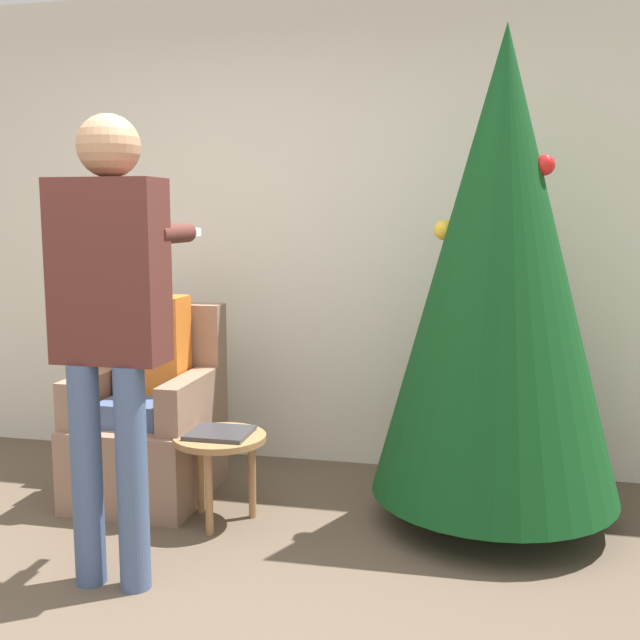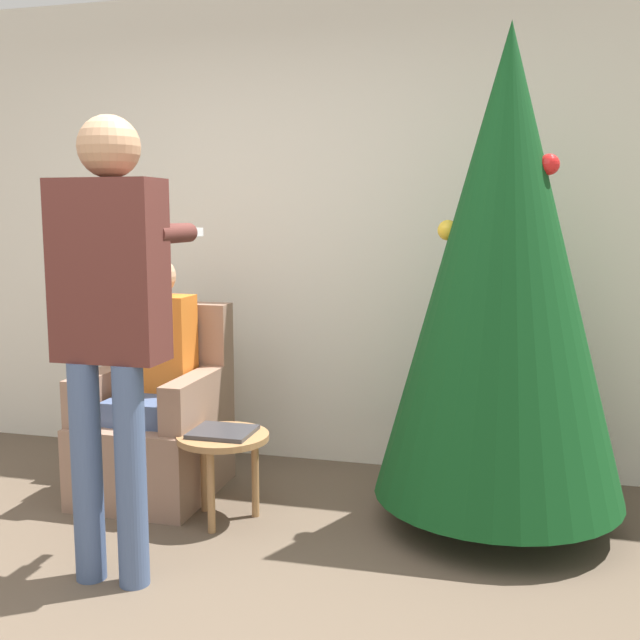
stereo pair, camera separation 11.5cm
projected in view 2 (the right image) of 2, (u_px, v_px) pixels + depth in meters
wall_back at (290, 232)px, 4.35m from camera, size 8.00×0.06×2.70m
christmas_tree at (504, 267)px, 3.36m from camera, size 1.14×1.14×2.28m
armchair at (157, 428)px, 3.93m from camera, size 0.63×0.72×0.98m
person_seated at (153, 367)px, 3.86m from camera, size 0.36×0.46×1.24m
person_standing at (110, 304)px, 2.89m from camera, size 0.44×0.57×1.83m
side_stool at (223, 446)px, 3.54m from camera, size 0.44×0.44×0.42m
laptop at (223, 432)px, 3.53m from camera, size 0.29×0.26×0.02m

